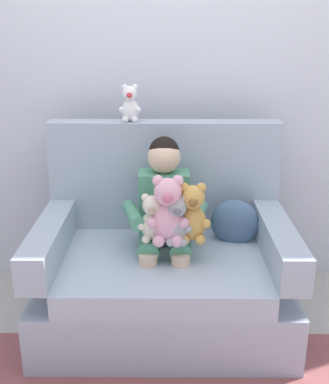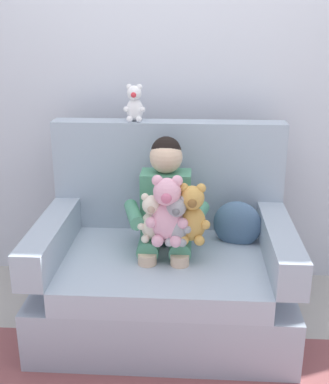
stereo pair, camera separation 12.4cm
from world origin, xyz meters
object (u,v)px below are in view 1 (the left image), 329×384
Objects in this scene: armchair at (164,266)px; plush_pink at (168,212)px; throw_pillow at (235,223)px; plush_cream at (152,219)px; plush_white_on_backrest at (130,104)px; plush_grey at (177,221)px; plush_honey at (192,214)px; seated_child at (165,210)px.

armchair reaches higher than plush_pink.
armchair reaches higher than throw_pillow.
plush_white_on_backrest is at bearing 100.33° from plush_cream.
plush_pink is 0.68m from plush_white_on_backrest.
plush_white_on_backrest is (-0.20, 0.47, 0.44)m from plush_pink.
plush_honey is (0.08, 0.03, 0.02)m from plush_grey.
armchair is 1.56× the size of seated_child.
plush_grey is (0.06, -0.17, 0.33)m from armchair.
plush_pink is at bearing -168.01° from plush_honey.
armchair is 0.36m from plush_cream.
seated_child is at bearing -165.77° from throw_pillow.
plush_pink reaches higher than plush_honey.
plush_honey is at bearing -48.95° from plush_white_on_backrest.
plush_grey is at bearing -57.23° from plush_white_on_backrest.
seated_child is at bearing 87.68° from plush_pink.
armchair is 5.29× the size of plush_cream.
throw_pillow is (0.38, 0.10, -0.11)m from seated_child.
plush_grey is at bearing -69.38° from armchair.
plush_white_on_backrest is at bearing 131.27° from plush_grey.
plush_white_on_backrest is (-0.32, 0.45, 0.46)m from plush_honey.
plush_cream is at bearing -150.82° from throw_pillow.
seated_child is 0.61m from plush_white_on_backrest.
armchair is at bearing 124.54° from plush_grey.
armchair is at bearing -53.91° from plush_white_on_backrest.
plush_cream is (-0.06, -0.15, 0.01)m from seated_child.
plush_cream is at bearing 178.73° from plush_grey.
plush_white_on_backrest reaches higher than throw_pillow.
seated_child is at bearing -52.35° from plush_white_on_backrest.
plush_cream is (-0.12, 0.03, -0.00)m from plush_grey.
plush_pink is at bearing -61.08° from plush_white_on_backrest.
plush_grey is 1.23× the size of plush_white_on_backrest.
seated_child reaches higher than plush_cream.
armchair is 0.32m from seated_child.
armchair is 5.19× the size of plush_grey.
throw_pillow is at bearing 15.93° from armchair.
plush_grey is 0.73m from plush_white_on_backrest.
plush_cream is at bearing -68.49° from plush_white_on_backrest.
plush_white_on_backrest is 0.78× the size of throw_pillow.
plush_honey is (0.14, -0.14, 0.36)m from armchair.
seated_child is 0.16m from plush_cream.
plush_grey is at bearing -139.03° from throw_pillow.
seated_child is at bearing 122.20° from plush_grey.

